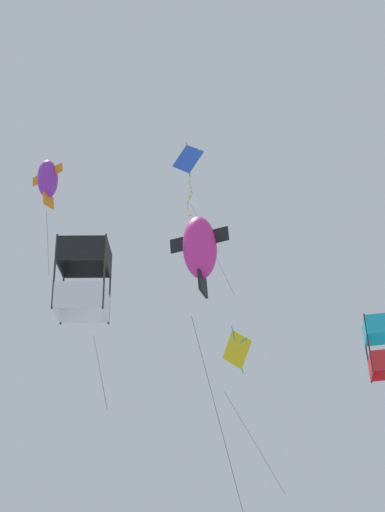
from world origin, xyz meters
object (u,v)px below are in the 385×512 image
object	(u,v)px
kite_fish_far_centre	(200,248)
kite_diamond_low_drifter	(188,161)
kite_diamond_mid_left	(237,350)
kite_box_near_right	(83,280)
kite_fish_near_left	(48,179)

from	to	relation	value
kite_fish_far_centre	kite_diamond_low_drifter	world-z (taller)	kite_diamond_low_drifter
kite_diamond_low_drifter	kite_diamond_mid_left	bearing A→B (deg)	52.91
kite_fish_far_centre	kite_box_near_right	distance (m)	4.16
kite_box_near_right	kite_fish_near_left	xyz separation A→B (m)	(0.66, 2.91, 6.46)
kite_fish_far_centre	kite_box_near_right	xyz separation A→B (m)	(0.23, 4.08, 0.77)
kite_fish_far_centre	kite_box_near_right	size ratio (longest dim) A/B	1.71
kite_diamond_low_drifter	kite_box_near_right	size ratio (longest dim) A/B	1.52
kite_fish_far_centre	kite_fish_near_left	world-z (taller)	kite_fish_near_left
kite_diamond_mid_left	kite_box_near_right	world-z (taller)	kite_diamond_mid_left
kite_fish_far_centre	kite_diamond_mid_left	size ratio (longest dim) A/B	1.57
kite_diamond_low_drifter	kite_fish_near_left	world-z (taller)	kite_diamond_low_drifter
kite_diamond_low_drifter	kite_box_near_right	bearing A→B (deg)	-96.00
kite_fish_near_left	kite_box_near_right	bearing A→B (deg)	-10.01
kite_box_near_right	kite_fish_near_left	bearing A→B (deg)	137.01
kite_diamond_low_drifter	kite_box_near_right	distance (m)	12.22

